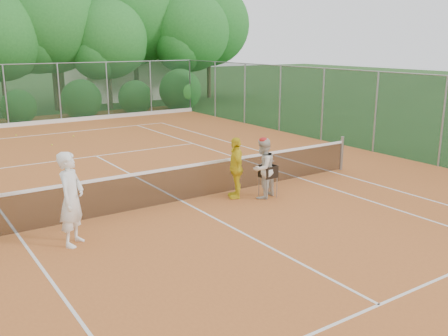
# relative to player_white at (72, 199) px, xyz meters

# --- Properties ---
(ground) EXTENTS (120.00, 120.00, 0.00)m
(ground) POSITION_rel_player_white_xyz_m (3.24, 1.25, -1.00)
(ground) COLOR #1E4217
(ground) RESTS_ON ground
(clay_court) EXTENTS (18.00, 36.00, 0.02)m
(clay_court) POSITION_rel_player_white_xyz_m (3.24, 1.25, -0.99)
(clay_court) COLOR #BC652B
(clay_court) RESTS_ON ground
(club_building) EXTENTS (8.00, 5.00, 3.00)m
(club_building) POSITION_rel_player_white_xyz_m (12.24, 25.25, 0.50)
(club_building) COLOR beige
(club_building) RESTS_ON ground
(tennis_net) EXTENTS (11.97, 0.10, 1.10)m
(tennis_net) POSITION_rel_player_white_xyz_m (3.24, 1.25, -0.47)
(tennis_net) COLOR gray
(tennis_net) RESTS_ON clay_court
(player_white) EXTENTS (0.83, 0.84, 1.96)m
(player_white) POSITION_rel_player_white_xyz_m (0.00, 0.00, 0.00)
(player_white) COLOR white
(player_white) RESTS_ON clay_court
(player_center_grp) EXTENTS (0.95, 0.84, 1.64)m
(player_center_grp) POSITION_rel_player_white_xyz_m (5.19, 0.34, -0.17)
(player_center_grp) COLOR beige
(player_center_grp) RESTS_ON clay_court
(player_yellow) EXTENTS (0.78, 1.04, 1.64)m
(player_yellow) POSITION_rel_player_white_xyz_m (4.61, 0.75, -0.16)
(player_yellow) COLOR yellow
(player_yellow) RESTS_ON clay_court
(ball_hopper) EXTENTS (0.38, 0.38, 0.88)m
(ball_hopper) POSITION_rel_player_white_xyz_m (5.34, 0.29, -0.28)
(ball_hopper) COLOR gray
(ball_hopper) RESTS_ON clay_court
(stray_ball_a) EXTENTS (0.07, 0.07, 0.07)m
(stray_ball_a) POSITION_rel_player_white_xyz_m (2.43, 10.46, -0.95)
(stray_ball_a) COLOR gold
(stray_ball_a) RESTS_ON clay_court
(stray_ball_b) EXTENTS (0.07, 0.07, 0.07)m
(stray_ball_b) POSITION_rel_player_white_xyz_m (1.70, 13.52, -0.95)
(stray_ball_b) COLOR yellow
(stray_ball_b) RESTS_ON clay_court
(stray_ball_c) EXTENTS (0.07, 0.07, 0.07)m
(stray_ball_c) POSITION_rel_player_white_xyz_m (3.75, 11.88, -0.95)
(stray_ball_c) COLOR yellow
(stray_ball_c) RESTS_ON clay_court
(court_markings) EXTENTS (11.03, 23.83, 0.01)m
(court_markings) POSITION_rel_player_white_xyz_m (3.24, 1.25, -0.98)
(court_markings) COLOR white
(court_markings) RESTS_ON clay_court
(fence_back) EXTENTS (18.07, 0.07, 3.00)m
(fence_back) POSITION_rel_player_white_xyz_m (3.24, 16.25, 0.52)
(fence_back) COLOR #19381E
(fence_back) RESTS_ON clay_court
(fence_right) EXTENTS (0.07, 33.07, 3.00)m
(fence_right) POSITION_rel_player_white_xyz_m (12.24, -0.25, 0.52)
(fence_right) COLOR #19381E
(fence_right) RESTS_ON clay_court
(tropical_treeline) EXTENTS (32.10, 8.49, 15.03)m
(tropical_treeline) POSITION_rel_player_white_xyz_m (4.67, 21.47, 4.11)
(tropical_treeline) COLOR brown
(tropical_treeline) RESTS_ON ground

